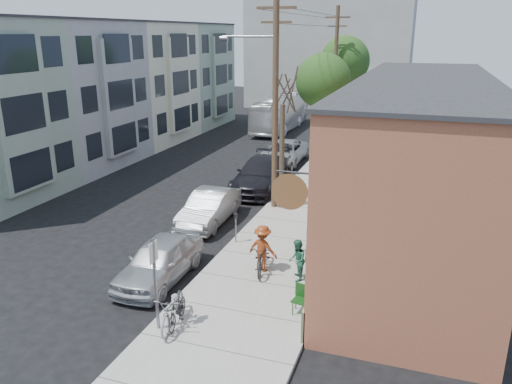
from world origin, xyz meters
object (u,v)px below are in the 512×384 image
(tree_bare, at_px, (282,157))
(cyclist, at_px, (263,248))
(patio_chair_a, at_px, (318,270))
(patio_chair_b, at_px, (301,300))
(tree_leafy_mid, at_px, (323,81))
(tree_leafy_far, at_px, (345,61))
(patron_green, at_px, (297,260))
(car_3, at_px, (284,152))
(utility_pole_near, at_px, (274,99))
(parking_meter_near, at_px, (236,223))
(parked_bike_b, at_px, (173,308))
(car_0, at_px, (160,260))
(car_1, at_px, (209,208))
(car_2, at_px, (261,174))
(patron_grey, at_px, (309,252))
(bus, at_px, (281,113))
(sign_post, at_px, (155,276))
(parked_bike_a, at_px, (177,310))
(parking_meter_far, at_px, (292,169))

(tree_bare, distance_m, cyclist, 7.09)
(patio_chair_a, height_order, patio_chair_b, same)
(cyclist, bearing_deg, tree_leafy_mid, -74.78)
(tree_leafy_far, height_order, patio_chair_b, tree_leafy_far)
(patron_green, relative_size, car_3, 0.28)
(utility_pole_near, height_order, tree_leafy_mid, utility_pole_near)
(parking_meter_near, xyz_separation_m, parked_bike_b, (0.43, -6.22, -0.30))
(parked_bike_b, relative_size, car_0, 0.47)
(parked_bike_b, relative_size, car_1, 0.45)
(tree_leafy_mid, distance_m, car_2, 8.06)
(patio_chair_a, xyz_separation_m, patron_grey, (-0.46, 0.55, 0.37))
(car_3, bearing_deg, bus, 106.61)
(patio_chair_a, height_order, car_1, car_1)
(tree_bare, distance_m, patio_chair_b, 9.92)
(sign_post, xyz_separation_m, tree_leafy_far, (0.45, 28.69, 4.38))
(sign_post, relative_size, car_1, 0.62)
(tree_leafy_far, xyz_separation_m, cyclist, (1.26, -24.21, -5.21))
(patron_green, xyz_separation_m, bus, (-8.56, 27.71, 0.60))
(tree_leafy_far, bearing_deg, parking_meter_near, -91.42)
(parked_bike_a, xyz_separation_m, car_0, (-1.98, 2.52, 0.13))
(car_2, bearing_deg, utility_pole_near, -64.58)
(patron_grey, relative_size, car_3, 0.31)
(patron_grey, relative_size, car_0, 0.37)
(tree_bare, relative_size, car_3, 0.96)
(patron_grey, bearing_deg, tree_bare, -177.13)
(parked_bike_b, bearing_deg, tree_leafy_mid, 78.86)
(tree_leafy_mid, xyz_separation_m, patio_chair_b, (3.25, -18.42, -4.82))
(utility_pole_near, distance_m, car_2, 5.65)
(parking_meter_near, distance_m, car_2, 7.81)
(utility_pole_near, bearing_deg, parked_bike_b, -88.46)
(parking_meter_near, xyz_separation_m, car_2, (-1.45, 7.68, -0.13))
(car_1, xyz_separation_m, car_3, (0.20, 11.76, -0.01))
(car_2, relative_size, car_3, 1.12)
(tree_bare, distance_m, tree_leafy_mid, 9.68)
(parking_meter_near, height_order, patio_chair_b, parking_meter_near)
(sign_post, relative_size, cyclist, 1.63)
(car_3, bearing_deg, parking_meter_far, -69.91)
(car_1, relative_size, car_3, 0.86)
(patio_chair_b, distance_m, car_1, 8.65)
(utility_pole_near, xyz_separation_m, tree_leafy_far, (0.41, 17.45, 0.81))
(parking_meter_far, bearing_deg, cyclist, -80.50)
(parked_bike_b, bearing_deg, sign_post, -149.00)
(parking_meter_far, bearing_deg, bus, 108.06)
(car_0, bearing_deg, tree_leafy_far, 84.85)
(patio_chair_a, distance_m, car_1, 7.30)
(tree_leafy_mid, bearing_deg, patio_chair_a, -78.46)
(patio_chair_b, bearing_deg, utility_pole_near, 123.37)
(tree_leafy_mid, height_order, car_3, tree_leafy_mid)
(car_0, distance_m, car_2, 11.29)
(patio_chair_b, relative_size, patron_green, 0.60)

